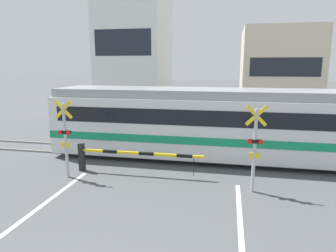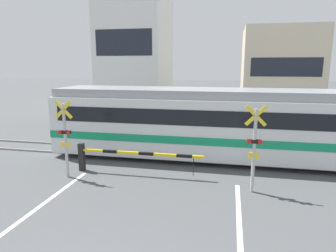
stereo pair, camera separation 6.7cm
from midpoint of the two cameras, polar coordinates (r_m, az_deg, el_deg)
name	(u,v)px [view 1 (the left image)]	position (r m, az deg, el deg)	size (l,w,h in m)	color
rail_track_near	(169,159)	(13.25, 0.10, -6.38)	(50.00, 0.10, 0.08)	gray
rail_track_far	(175,150)	(14.60, 1.21, -4.68)	(50.00, 0.10, 0.08)	gray
commuter_train	(295,125)	(13.59, 22.86, 0.20)	(21.04, 2.84, 3.10)	silver
crossing_barrier_near	(116,155)	(11.73, -10.11, -5.49)	(4.92, 0.20, 1.11)	black
crossing_barrier_far	(213,130)	(16.13, 8.48, -0.74)	(4.92, 0.20, 1.11)	black
crossing_signal_left	(65,136)	(11.55, -19.15, -1.75)	(0.68, 0.15, 2.89)	#B2B2B7
crossing_signal_right	(255,145)	(10.02, 16.00, -3.54)	(0.68, 0.15, 2.89)	#B2B2B7
pedestrian	(188,117)	(18.54, 3.68, 1.73)	(0.38, 0.22, 1.68)	brown
building_left_of_street	(135,51)	(29.45, -6.38, 14.03)	(5.91, 6.80, 10.85)	white
building_right_of_street	(278,71)	(28.34, 20.12, 9.81)	(6.23, 6.80, 7.20)	beige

